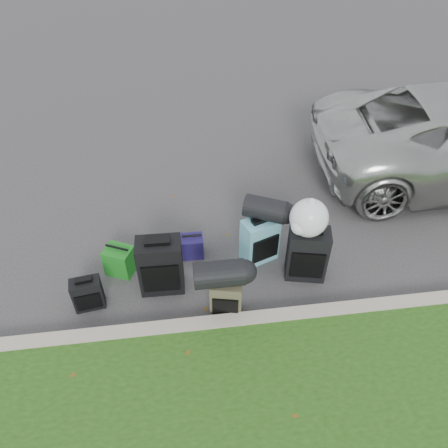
{
  "coord_description": "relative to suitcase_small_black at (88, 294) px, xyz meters",
  "views": [
    {
      "loc": [
        -0.63,
        -3.97,
        4.33
      ],
      "look_at": [
        -0.1,
        0.2,
        0.55
      ],
      "focal_mm": 35.0,
      "sensor_mm": 36.0,
      "label": 1
    }
  ],
  "objects": [
    {
      "name": "ground",
      "position": [
        1.83,
        0.47,
        -0.22
      ],
      "size": [
        120.0,
        120.0,
        0.0
      ],
      "primitive_type": "plane",
      "color": "#383535",
      "rests_on": "ground"
    },
    {
      "name": "curb",
      "position": [
        1.83,
        -0.53,
        -0.15
      ],
      "size": [
        120.0,
        0.18,
        0.15
      ],
      "primitive_type": "cube",
      "color": "#9E937F",
      "rests_on": "ground"
    },
    {
      "name": "suitcase_small_black",
      "position": [
        0.0,
        0.0,
        0.0
      ],
      "size": [
        0.38,
        0.24,
        0.44
      ],
      "primitive_type": "cube",
      "rotation": [
        0.0,
        0.0,
        0.14
      ],
      "color": "black",
      "rests_on": "ground"
    },
    {
      "name": "suitcase_large_black_left",
      "position": [
        0.89,
        0.19,
        0.17
      ],
      "size": [
        0.55,
        0.34,
        0.78
      ],
      "primitive_type": "cube",
      "rotation": [
        0.0,
        0.0,
        -0.03
      ],
      "color": "black",
      "rests_on": "ground"
    },
    {
      "name": "suitcase_olive",
      "position": [
        1.63,
        -0.29,
        0.03
      ],
      "size": [
        0.41,
        0.3,
        0.51
      ],
      "primitive_type": "cube",
      "rotation": [
        0.0,
        0.0,
        -0.21
      ],
      "color": "#3D3A27",
      "rests_on": "ground"
    },
    {
      "name": "suitcase_teal",
      "position": [
        2.19,
        0.54,
        0.11
      ],
      "size": [
        0.53,
        0.42,
        0.66
      ],
      "primitive_type": "cube",
      "rotation": [
        0.0,
        0.0,
        0.36
      ],
      "color": "teal",
      "rests_on": "ground"
    },
    {
      "name": "suitcase_large_black_right",
      "position": [
        2.72,
        0.17,
        0.15
      ],
      "size": [
        0.55,
        0.4,
        0.75
      ],
      "primitive_type": "cube",
      "rotation": [
        0.0,
        0.0,
        -0.22
      ],
      "color": "black",
      "rests_on": "ground"
    },
    {
      "name": "tote_green",
      "position": [
        0.35,
        0.53,
        -0.03
      ],
      "size": [
        0.43,
        0.39,
        0.39
      ],
      "primitive_type": "cube",
      "rotation": [
        0.0,
        0.0,
        -0.43
      ],
      "color": "#19741B",
      "rests_on": "ground"
    },
    {
      "name": "tote_navy",
      "position": [
        1.3,
        0.71,
        -0.06
      ],
      "size": [
        0.3,
        0.24,
        0.31
      ],
      "primitive_type": "cube",
      "rotation": [
        0.0,
        0.0,
        -0.02
      ],
      "color": "#211855",
      "rests_on": "ground"
    },
    {
      "name": "duffel_left",
      "position": [
        1.56,
        -0.27,
        0.44
      ],
      "size": [
        0.57,
        0.31,
        0.31
      ],
      "primitive_type": "cylinder",
      "rotation": [
        0.0,
        1.57,
        -0.0
      ],
      "color": "black",
      "rests_on": "suitcase_olive"
    },
    {
      "name": "duffel_right",
      "position": [
        2.25,
        0.6,
        0.59
      ],
      "size": [
        0.6,
        0.5,
        0.29
      ],
      "primitive_type": "cylinder",
      "rotation": [
        0.0,
        1.57,
        -0.45
      ],
      "color": "black",
      "rests_on": "suitcase_teal"
    },
    {
      "name": "trash_bag",
      "position": [
        2.67,
        0.18,
        0.76
      ],
      "size": [
        0.46,
        0.46,
        0.46
      ],
      "primitive_type": "sphere",
      "color": "white",
      "rests_on": "suitcase_large_black_right"
    }
  ]
}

